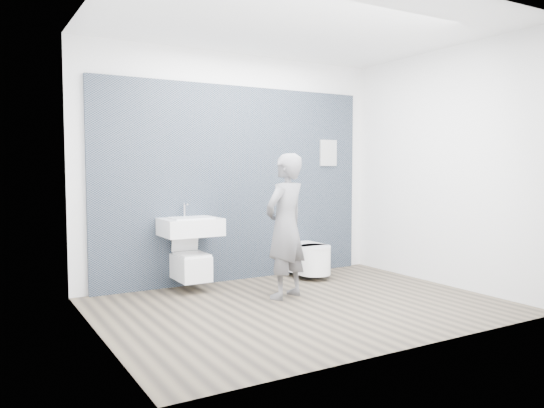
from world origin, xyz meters
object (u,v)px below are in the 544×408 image
washbasin (191,226)px  toilet_square (191,265)px  toilet_rounded (309,258)px  visitor (285,226)px

washbasin → toilet_square: bearing=90.0°
toilet_square → toilet_rounded: bearing=-3.8°
toilet_rounded → visitor: visitor is taller
toilet_square → visitor: visitor is taller
toilet_square → toilet_rounded: 1.56m
toilet_square → visitor: size_ratio=0.43×
toilet_rounded → visitor: bearing=-137.7°
washbasin → toilet_rounded: size_ratio=0.96×
washbasin → toilet_rounded: washbasin is taller
washbasin → toilet_square: size_ratio=0.99×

